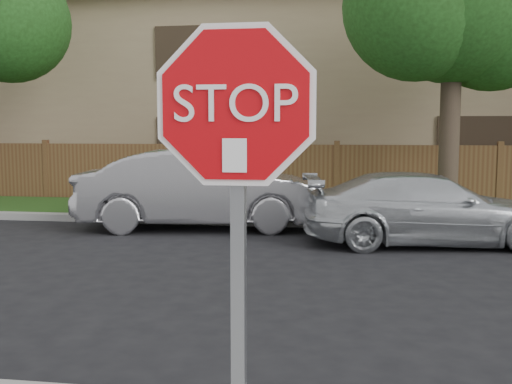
# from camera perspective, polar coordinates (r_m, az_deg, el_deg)

# --- Properties ---
(far_curb) EXTENTS (70.00, 0.30, 0.15)m
(far_curb) POSITION_cam_1_polar(r_m,az_deg,el_deg) (12.43, 7.34, -3.00)
(far_curb) COLOR gray
(far_curb) RESTS_ON ground
(grass_strip) EXTENTS (70.00, 3.00, 0.12)m
(grass_strip) POSITION_cam_1_polar(r_m,az_deg,el_deg) (14.07, 7.51, -1.99)
(grass_strip) COLOR #1E4714
(grass_strip) RESTS_ON ground
(fence) EXTENTS (70.00, 0.12, 1.60)m
(fence) POSITION_cam_1_polar(r_m,az_deg,el_deg) (15.58, 7.68, 1.54)
(fence) COLOR #54341D
(fence) RESTS_ON ground
(apartment_building) EXTENTS (35.20, 9.20, 7.20)m
(apartment_building) POSITION_cam_1_polar(r_m,az_deg,el_deg) (21.18, 8.08, 10.15)
(apartment_building) COLOR #9B8360
(apartment_building) RESTS_ON ground
(stop_sign) EXTENTS (1.01, 0.13, 2.55)m
(stop_sign) POSITION_cam_1_polar(r_m,az_deg,el_deg) (2.70, -1.87, 1.42)
(stop_sign) COLOR gray
(stop_sign) RESTS_ON sidewalk_near
(sedan_left) EXTENTS (5.08, 2.47, 1.60)m
(sedan_left) POSITION_cam_1_polar(r_m,az_deg,el_deg) (12.15, -5.28, 0.27)
(sedan_left) COLOR #A5A4A9
(sedan_left) RESTS_ON ground
(sedan_right) EXTENTS (4.54, 2.33, 1.26)m
(sedan_right) POSITION_cam_1_polar(r_m,az_deg,el_deg) (10.89, 16.05, -1.55)
(sedan_right) COLOR silver
(sedan_right) RESTS_ON ground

